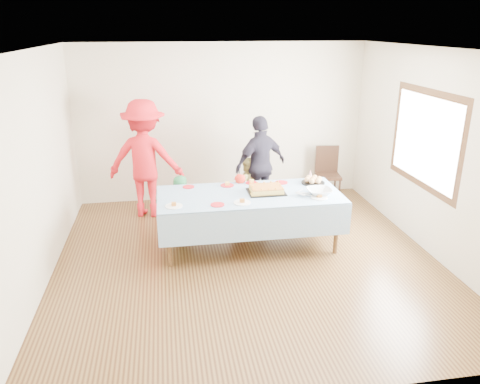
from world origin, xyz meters
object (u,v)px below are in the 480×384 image
at_px(party_table, 250,198).
at_px(adult_left, 145,159).
at_px(dining_chair, 327,170).
at_px(birthday_cake, 266,190).

distance_m(party_table, adult_left, 2.03).
distance_m(dining_chair, adult_left, 3.19).
bearing_deg(party_table, birthday_cake, 5.06).
xyz_separation_m(party_table, adult_left, (-1.43, 1.43, 0.22)).
bearing_deg(adult_left, birthday_cake, 152.89).
xyz_separation_m(party_table, dining_chair, (1.72, 1.69, -0.20)).
xyz_separation_m(birthday_cake, adult_left, (-1.67, 1.41, 0.12)).
height_order(party_table, dining_chair, dining_chair).
xyz_separation_m(dining_chair, adult_left, (-3.15, -0.26, 0.42)).
relative_size(party_table, dining_chair, 2.65).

